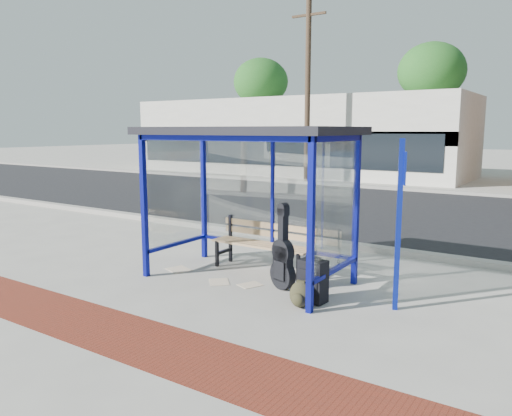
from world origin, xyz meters
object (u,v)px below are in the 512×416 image
Objects in this scene: guitar_bag at (283,260)px; suitcase at (313,281)px; backpack at (300,295)px; bench at (264,242)px.

guitar_bag reaches higher than suitcase.
backpack is (-0.05, -0.28, -0.13)m from suitcase.
guitar_bag reaches higher than bench.
bench is at bearing 126.74° from backpack.
suitcase is at bearing -34.03° from bench.
guitar_bag is 0.86m from backpack.
backpack is (0.60, -0.55, -0.28)m from guitar_bag.
bench is 5.05× the size of backpack.
bench is at bearing 156.87° from guitar_bag.
backpack is at bearing -23.76° from guitar_bag.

